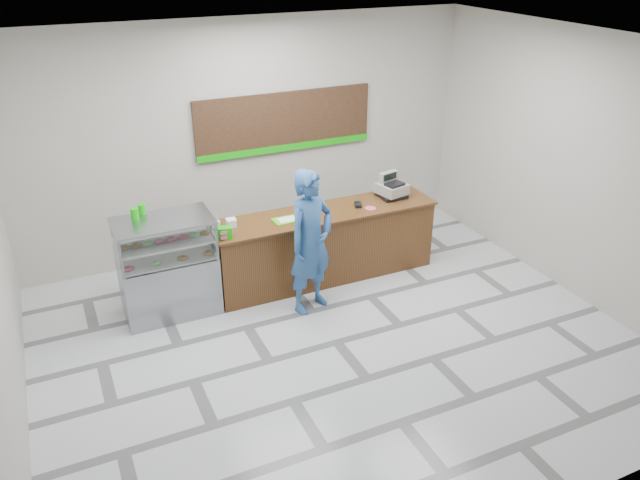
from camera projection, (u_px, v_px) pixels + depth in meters
name	position (u px, v px, depth m)	size (l,w,h in m)	color
floor	(337.00, 342.00, 7.65)	(7.00, 7.00, 0.00)	#BCBBC0
back_wall	(250.00, 138.00, 9.32)	(7.00, 7.00, 0.00)	#B4AFA5
ceiling	(341.00, 48.00, 6.10)	(7.00, 7.00, 0.00)	silver
sales_counter	(324.00, 245.00, 8.89)	(3.26, 0.76, 1.03)	brown
display_case	(168.00, 266.00, 7.99)	(1.22, 0.72, 1.33)	gray
menu_board	(285.00, 123.00, 9.41)	(2.80, 0.06, 0.90)	black
cash_register	(391.00, 188.00, 9.11)	(0.44, 0.46, 0.35)	black
card_terminal	(358.00, 205.00, 8.83)	(0.09, 0.18, 0.04)	black
serving_tray	(286.00, 220.00, 8.39)	(0.34, 0.25, 0.02)	#58CC1C
napkin_box	(231.00, 223.00, 8.21)	(0.13, 0.13, 0.11)	white
straw_cup	(218.00, 225.00, 8.15)	(0.07, 0.07, 0.11)	silver
promo_box	(225.00, 233.00, 7.88)	(0.18, 0.12, 0.16)	#11B50C
donut_decal	(370.00, 208.00, 8.77)	(0.16, 0.16, 0.00)	#E4587C
green_cup_left	(135.00, 214.00, 7.65)	(0.10, 0.10, 0.16)	#11B50C
green_cup_right	(142.00, 209.00, 7.82)	(0.09, 0.09, 0.14)	#11B50C
customer	(311.00, 242.00, 7.96)	(0.71, 0.46, 1.94)	#2B5792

